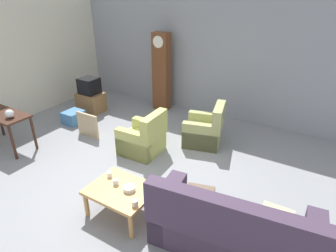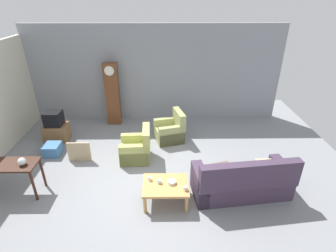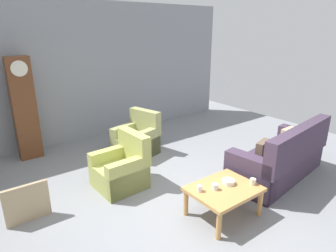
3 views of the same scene
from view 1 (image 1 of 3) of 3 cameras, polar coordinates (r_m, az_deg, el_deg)
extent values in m
plane|color=gray|center=(5.31, -6.81, -10.77)|extent=(10.40, 10.40, 0.00)
cube|color=gray|center=(7.56, 9.87, 13.75)|extent=(8.40, 0.16, 3.20)
cube|color=#423347|center=(4.14, 12.57, -20.12)|extent=(2.19, 1.08, 0.44)
cube|color=#423347|center=(3.52, 12.01, -18.22)|extent=(2.11, 0.45, 0.60)
cube|color=#423347|center=(4.07, 26.49, -21.40)|extent=(0.34, 0.86, 0.68)
cube|color=#423347|center=(4.25, 0.00, -15.66)|extent=(0.34, 0.86, 0.68)
cube|color=#C6B284|center=(3.89, 20.53, -16.95)|extent=(0.36, 0.13, 0.36)
cube|color=brown|center=(3.98, 6.40, -13.92)|extent=(0.38, 0.21, 0.36)
cube|color=tan|center=(6.05, -5.25, -3.40)|extent=(0.79, 0.79, 0.40)
cube|color=tan|center=(5.68, -2.75, -0.14)|extent=(0.21, 0.77, 0.52)
cube|color=tan|center=(6.22, -3.76, -1.41)|extent=(0.77, 0.19, 0.60)
cube|color=tan|center=(5.79, -6.93, -3.81)|extent=(0.77, 0.19, 0.60)
cube|color=#9CA162|center=(6.40, 6.80, -1.73)|extent=(0.93, 0.93, 0.40)
cube|color=#9CA162|center=(6.17, 9.95, 1.67)|extent=(0.37, 0.78, 0.52)
cube|color=#9CA162|center=(6.62, 7.31, 0.20)|extent=(0.78, 0.35, 0.60)
cube|color=#9CA162|center=(6.09, 6.35, -2.16)|extent=(0.78, 0.35, 0.60)
cube|color=tan|center=(4.46, -9.22, -12.34)|extent=(0.96, 0.76, 0.05)
cylinder|color=tan|center=(4.67, -15.78, -14.62)|extent=(0.07, 0.07, 0.40)
cylinder|color=tan|center=(4.21, -7.29, -19.02)|extent=(0.07, 0.07, 0.40)
cylinder|color=tan|center=(5.01, -10.42, -10.75)|extent=(0.07, 0.07, 0.40)
cylinder|color=tan|center=(4.59, -2.15, -14.24)|extent=(0.07, 0.07, 0.40)
cube|color=#381E14|center=(6.90, -30.00, 2.09)|extent=(1.30, 0.56, 0.04)
cylinder|color=#381E14|center=(6.46, -28.26, -2.91)|extent=(0.06, 0.06, 0.75)
cylinder|color=#381E14|center=(7.65, -30.17, 0.94)|extent=(0.06, 0.06, 0.75)
cylinder|color=#381E14|center=(6.67, -24.93, -1.30)|extent=(0.06, 0.06, 0.75)
cube|color=brown|center=(7.91, -1.28, 10.51)|extent=(0.44, 0.28, 2.09)
cylinder|color=silver|center=(7.61, -1.98, 16.23)|extent=(0.30, 0.02, 0.30)
cube|color=brown|center=(8.25, -14.90, 4.57)|extent=(0.68, 0.52, 0.52)
cube|color=black|center=(8.10, -15.28, 7.67)|extent=(0.48, 0.44, 0.42)
cube|color=tan|center=(6.87, -15.55, 0.18)|extent=(0.60, 0.05, 0.56)
cube|color=teal|center=(7.70, -18.15, 1.70)|extent=(0.43, 0.46, 0.31)
sphere|color=silver|center=(6.53, -28.78, 2.13)|extent=(0.17, 0.17, 0.17)
cylinder|color=white|center=(4.69, -11.44, -9.33)|extent=(0.08, 0.08, 0.09)
cylinder|color=silver|center=(4.51, -10.26, -10.78)|extent=(0.09, 0.09, 0.09)
cylinder|color=beige|center=(4.10, -6.54, -14.83)|extent=(0.09, 0.09, 0.09)
cylinder|color=white|center=(4.37, -7.63, -12.09)|extent=(0.18, 0.18, 0.07)
camera|label=2|loc=(3.09, -101.52, 12.61)|focal=27.98mm
camera|label=3|loc=(5.23, -57.22, 8.02)|focal=31.13mm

